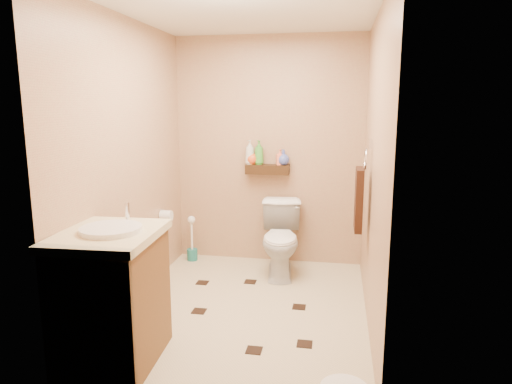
# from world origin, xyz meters

# --- Properties ---
(ground) EXTENTS (2.50, 2.50, 0.00)m
(ground) POSITION_xyz_m (0.00, 0.00, 0.00)
(ground) COLOR tan
(ground) RESTS_ON ground
(wall_back) EXTENTS (2.00, 0.04, 2.40)m
(wall_back) POSITION_xyz_m (0.00, 1.25, 1.20)
(wall_back) COLOR tan
(wall_back) RESTS_ON ground
(wall_front) EXTENTS (2.00, 0.04, 2.40)m
(wall_front) POSITION_xyz_m (0.00, -1.25, 1.20)
(wall_front) COLOR tan
(wall_front) RESTS_ON ground
(wall_left) EXTENTS (0.04, 2.50, 2.40)m
(wall_left) POSITION_xyz_m (-1.00, 0.00, 1.20)
(wall_left) COLOR tan
(wall_left) RESTS_ON ground
(wall_right) EXTENTS (0.04, 2.50, 2.40)m
(wall_right) POSITION_xyz_m (1.00, 0.00, 1.20)
(wall_right) COLOR tan
(wall_right) RESTS_ON ground
(ceiling) EXTENTS (2.00, 2.50, 0.02)m
(ceiling) POSITION_xyz_m (0.00, 0.00, 2.40)
(ceiling) COLOR silver
(ceiling) RESTS_ON wall_back
(wall_shelf) EXTENTS (0.46, 0.14, 0.10)m
(wall_shelf) POSITION_xyz_m (0.00, 1.17, 1.02)
(wall_shelf) COLOR #331C0E
(wall_shelf) RESTS_ON wall_back
(floor_accents) EXTENTS (1.17, 1.34, 0.01)m
(floor_accents) POSITION_xyz_m (0.04, -0.04, 0.00)
(floor_accents) COLOR black
(floor_accents) RESTS_ON ground
(toilet) EXTENTS (0.49, 0.76, 0.73)m
(toilet) POSITION_xyz_m (0.19, 0.83, 0.36)
(toilet) COLOR white
(toilet) RESTS_ON ground
(vanity) EXTENTS (0.64, 0.76, 1.04)m
(vanity) POSITION_xyz_m (-0.70, -0.95, 0.46)
(vanity) COLOR brown
(vanity) RESTS_ON ground
(toilet_brush) EXTENTS (0.11, 0.11, 0.50)m
(toilet_brush) POSITION_xyz_m (-0.82, 1.07, 0.18)
(toilet_brush) COLOR #1B6E6D
(toilet_brush) RESTS_ON ground
(towel_ring) EXTENTS (0.12, 0.30, 0.76)m
(towel_ring) POSITION_xyz_m (0.91, 0.25, 0.95)
(towel_ring) COLOR silver
(towel_ring) RESTS_ON wall_right
(toilet_paper) EXTENTS (0.12, 0.11, 0.12)m
(toilet_paper) POSITION_xyz_m (-0.94, 0.65, 0.60)
(toilet_paper) COLOR white
(toilet_paper) RESTS_ON wall_left
(bottle_a) EXTENTS (0.13, 0.13, 0.26)m
(bottle_a) POSITION_xyz_m (-0.19, 1.17, 1.20)
(bottle_a) COLOR silver
(bottle_a) RESTS_ON wall_shelf
(bottle_b) EXTENTS (0.09, 0.09, 0.15)m
(bottle_b) POSITION_xyz_m (-0.16, 1.17, 1.14)
(bottle_b) COLOR #F99E34
(bottle_b) RESTS_ON wall_shelf
(bottle_c) EXTENTS (0.15, 0.15, 0.16)m
(bottle_c) POSITION_xyz_m (-0.16, 1.17, 1.15)
(bottle_c) COLOR #EA511B
(bottle_c) RESTS_ON wall_shelf
(bottle_d) EXTENTS (0.14, 0.14, 0.25)m
(bottle_d) POSITION_xyz_m (-0.09, 1.17, 1.20)
(bottle_d) COLOR green
(bottle_d) RESTS_ON wall_shelf
(bottle_e) EXTENTS (0.09, 0.10, 0.17)m
(bottle_e) POSITION_xyz_m (0.13, 1.17, 1.15)
(bottle_e) COLOR #FF7754
(bottle_e) RESTS_ON wall_shelf
(bottle_f) EXTENTS (0.18, 0.18, 0.16)m
(bottle_f) POSITION_xyz_m (0.17, 1.17, 1.15)
(bottle_f) COLOR #4352A8
(bottle_f) RESTS_ON wall_shelf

